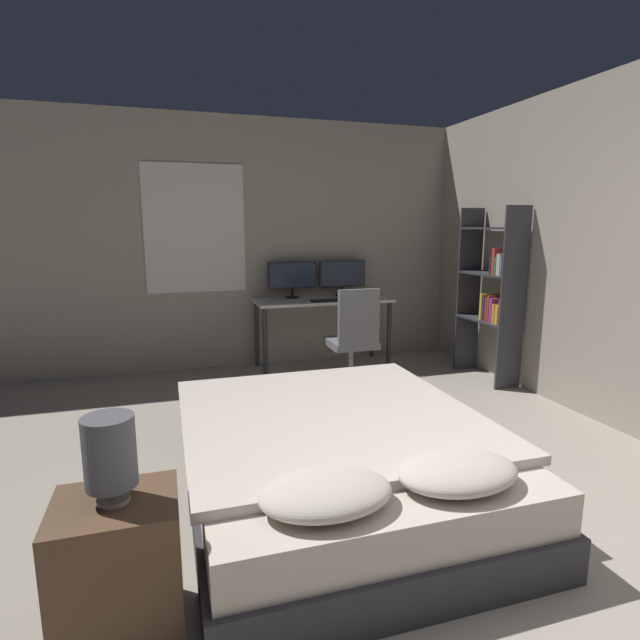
# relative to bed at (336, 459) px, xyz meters

# --- Properties ---
(wall_back) EXTENTS (12.00, 0.08, 2.70)m
(wall_back) POSITION_rel_bed_xyz_m (0.29, 3.04, 1.11)
(wall_back) COLOR #9E9384
(wall_back) RESTS_ON ground_plane
(wall_side_right) EXTENTS (0.06, 12.00, 2.70)m
(wall_side_right) POSITION_rel_bed_xyz_m (2.42, 0.33, 1.11)
(wall_side_right) COLOR #9E9384
(wall_side_right) RESTS_ON ground_plane
(bed) EXTENTS (1.66, 2.03, 0.55)m
(bed) POSITION_rel_bed_xyz_m (0.00, 0.00, 0.00)
(bed) COLOR #2D2D33
(bed) RESTS_ON ground_plane
(nightstand) EXTENTS (0.45, 0.38, 0.56)m
(nightstand) POSITION_rel_bed_xyz_m (-1.09, -0.69, 0.04)
(nightstand) COLOR brown
(nightstand) RESTS_ON ground_plane
(bedside_lamp) EXTENTS (0.18, 0.18, 0.32)m
(bedside_lamp) POSITION_rel_bed_xyz_m (-1.09, -0.69, 0.51)
(bedside_lamp) COLOR gray
(bedside_lamp) RESTS_ON nightstand
(desk) EXTENTS (1.49, 0.58, 0.76)m
(desk) POSITION_rel_bed_xyz_m (0.76, 2.68, 0.42)
(desk) COLOR beige
(desk) RESTS_ON ground_plane
(monitor_left) EXTENTS (0.55, 0.16, 0.40)m
(monitor_left) POSITION_rel_bed_xyz_m (0.46, 2.87, 0.76)
(monitor_left) COLOR black
(monitor_left) RESTS_ON desk
(monitor_right) EXTENTS (0.55, 0.16, 0.40)m
(monitor_right) POSITION_rel_bed_xyz_m (1.05, 2.87, 0.76)
(monitor_right) COLOR black
(monitor_right) RESTS_ON desk
(keyboard) EXTENTS (0.36, 0.13, 0.02)m
(keyboard) POSITION_rel_bed_xyz_m (0.76, 2.50, 0.53)
(keyboard) COLOR black
(keyboard) RESTS_ON desk
(computer_mouse) EXTENTS (0.07, 0.05, 0.04)m
(computer_mouse) POSITION_rel_bed_xyz_m (1.03, 2.50, 0.54)
(computer_mouse) COLOR black
(computer_mouse) RESTS_ON desk
(office_chair) EXTENTS (0.52, 0.52, 0.97)m
(office_chair) POSITION_rel_bed_xyz_m (0.85, 1.96, 0.14)
(office_chair) COLOR black
(office_chair) RESTS_ON ground_plane
(bookshelf) EXTENTS (0.28, 0.75, 1.74)m
(bookshelf) POSITION_rel_bed_xyz_m (2.23, 1.69, 0.69)
(bookshelf) COLOR #333338
(bookshelf) RESTS_ON ground_plane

